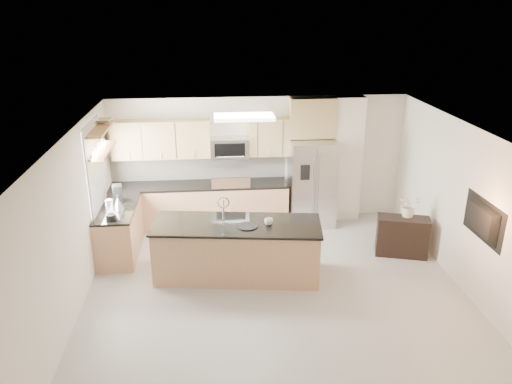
{
  "coord_description": "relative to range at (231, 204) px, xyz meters",
  "views": [
    {
      "loc": [
        -0.95,
        -6.56,
        4.35
      ],
      "look_at": [
        -0.23,
        1.3,
        1.33
      ],
      "focal_mm": 35.0,
      "sensor_mm": 36.0,
      "label": 1
    }
  ],
  "objects": [
    {
      "name": "flower_vase",
      "position": [
        3.14,
        -1.52,
        0.58
      ],
      "size": [
        0.72,
        0.67,
        0.65
      ],
      "primitive_type": "imported",
      "rotation": [
        0.0,
        0.0,
        0.31
      ],
      "color": "white",
      "rests_on": "credenza"
    },
    {
      "name": "ceiling",
      "position": [
        0.6,
        -2.92,
        2.13
      ],
      "size": [
        6.0,
        6.5,
        0.02
      ],
      "primitive_type": "cube",
      "color": "silver",
      "rests_on": "wall_back"
    },
    {
      "name": "blender",
      "position": [
        -2.07,
        -1.65,
        0.61
      ],
      "size": [
        0.16,
        0.16,
        0.37
      ],
      "color": "black",
      "rests_on": "left_counter"
    },
    {
      "name": "upper_cabinets",
      "position": [
        -0.7,
        0.16,
        1.35
      ],
      "size": [
        3.5,
        0.33,
        0.75
      ],
      "color": "tan",
      "rests_on": "wall_back"
    },
    {
      "name": "wall_front",
      "position": [
        0.6,
        -6.17,
        0.83
      ],
      "size": [
        6.0,
        0.02,
        2.6
      ],
      "primitive_type": "cube",
      "color": "silver",
      "rests_on": "floor"
    },
    {
      "name": "floor",
      "position": [
        0.6,
        -2.92,
        -0.47
      ],
      "size": [
        6.5,
        6.5,
        0.0
      ],
      "primitive_type": "plane",
      "color": "#AAA8A1",
      "rests_on": "ground"
    },
    {
      "name": "ceiling_fixture",
      "position": [
        0.2,
        -1.32,
        2.09
      ],
      "size": [
        1.0,
        0.5,
        0.06
      ],
      "primitive_type": "cube",
      "color": "white",
      "rests_on": "ceiling"
    },
    {
      "name": "wall_back",
      "position": [
        0.6,
        0.33,
        0.83
      ],
      "size": [
        6.0,
        0.02,
        2.6
      ],
      "primitive_type": "cube",
      "color": "silver",
      "rests_on": "floor"
    },
    {
      "name": "left_counter",
      "position": [
        -2.07,
        -1.07,
        -0.01
      ],
      "size": [
        0.66,
        1.5,
        0.92
      ],
      "color": "tan",
      "rests_on": "floor"
    },
    {
      "name": "television",
      "position": [
        3.51,
        -3.12,
        0.88
      ],
      "size": [
        0.14,
        1.08,
        0.62
      ],
      "primitive_type": "imported",
      "rotation": [
        0.0,
        0.0,
        1.57
      ],
      "color": "black",
      "rests_on": "wall_right"
    },
    {
      "name": "coffee_maker",
      "position": [
        -2.09,
        -0.78,
        0.6
      ],
      "size": [
        0.21,
        0.23,
        0.31
      ],
      "color": "black",
      "rests_on": "left_counter"
    },
    {
      "name": "island",
      "position": [
        0.01,
        -2.05,
        0.01
      ],
      "size": [
        2.86,
        1.35,
        1.38
      ],
      "rotation": [
        0.0,
        0.0,
        -0.13
      ],
      "color": "tan",
      "rests_on": "floor"
    },
    {
      "name": "refrigerator",
      "position": [
        1.66,
        -0.05,
        0.42
      ],
      "size": [
        0.92,
        0.78,
        1.78
      ],
      "color": "#BBBBBE",
      "rests_on": "floor"
    },
    {
      "name": "platter",
      "position": [
        0.18,
        -2.18,
        0.49
      ],
      "size": [
        0.44,
        0.44,
        0.02
      ],
      "primitive_type": "cylinder",
      "rotation": [
        0.0,
        0.0,
        -0.4
      ],
      "color": "black",
      "rests_on": "island"
    },
    {
      "name": "microwave",
      "position": [
        0.0,
        0.12,
        1.16
      ],
      "size": [
        0.76,
        0.4,
        0.4
      ],
      "color": "#BBBBBE",
      "rests_on": "upper_cabinets"
    },
    {
      "name": "partition_column",
      "position": [
        2.42,
        0.18,
        0.83
      ],
      "size": [
        0.6,
        0.3,
        2.6
      ],
      "primitive_type": "cube",
      "color": "silver",
      "rests_on": "floor"
    },
    {
      "name": "kettle",
      "position": [
        -2.02,
        -1.17,
        0.56
      ],
      "size": [
        0.2,
        0.2,
        0.26
      ],
      "color": "#BBBBBE",
      "rests_on": "left_counter"
    },
    {
      "name": "back_counter",
      "position": [
        -0.63,
        0.01,
        -0.0
      ],
      "size": [
        3.55,
        0.66,
        1.44
      ],
      "color": "tan",
      "rests_on": "floor"
    },
    {
      "name": "wall_right",
      "position": [
        3.6,
        -2.92,
        0.83
      ],
      "size": [
        0.02,
        6.5,
        2.6
      ],
      "primitive_type": "cube",
      "color": "silver",
      "rests_on": "floor"
    },
    {
      "name": "shelf_upper",
      "position": [
        -2.25,
        -0.97,
        1.85
      ],
      "size": [
        0.3,
        1.2,
        0.04
      ],
      "primitive_type": "cube",
      "color": "#95623B",
      "rests_on": "wall_left"
    },
    {
      "name": "shelf_lower",
      "position": [
        -2.25,
        -0.97,
        1.48
      ],
      "size": [
        0.3,
        1.2,
        0.04
      ],
      "primitive_type": "cube",
      "color": "#95623B",
      "rests_on": "wall_left"
    },
    {
      "name": "wall_left",
      "position": [
        -2.4,
        -2.92,
        0.83
      ],
      "size": [
        0.02,
        6.5,
        2.6
      ],
      "primitive_type": "cube",
      "color": "silver",
      "rests_on": "floor"
    },
    {
      "name": "window",
      "position": [
        -2.38,
        -1.07,
        1.18
      ],
      "size": [
        0.04,
        1.15,
        1.65
      ],
      "color": "white",
      "rests_on": "wall_left"
    },
    {
      "name": "bowl",
      "position": [
        -2.25,
        -0.57,
        1.91
      ],
      "size": [
        0.4,
        0.4,
        0.1
      ],
      "primitive_type": "imported",
      "rotation": [
        0.0,
        0.0,
        0.0
      ],
      "color": "#BBBBBE",
      "rests_on": "shelf_upper"
    },
    {
      "name": "range",
      "position": [
        0.0,
        0.0,
        0.0
      ],
      "size": [
        0.76,
        0.64,
        1.14
      ],
      "color": "black",
      "rests_on": "floor"
    },
    {
      "name": "credenza",
      "position": [
        3.04,
        -1.59,
        -0.11
      ],
      "size": [
        0.98,
        0.62,
        0.73
      ],
      "primitive_type": "cube",
      "rotation": [
        0.0,
        0.0,
        -0.28
      ],
      "color": "black",
      "rests_on": "floor"
    },
    {
      "name": "cup",
      "position": [
        0.53,
        -2.13,
        0.53
      ],
      "size": [
        0.17,
        0.17,
        0.11
      ],
      "primitive_type": "imported",
      "rotation": [
        0.0,
        0.0,
        -0.3
      ],
      "color": "silver",
      "rests_on": "island"
    }
  ]
}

